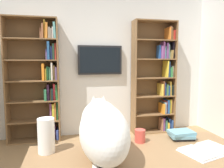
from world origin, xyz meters
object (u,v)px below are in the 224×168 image
object	(u,v)px
cat	(103,129)
open_binder	(206,150)
coffee_mug	(140,136)
desk_book_stack	(182,135)
bookshelf_right	(40,81)
bookshelf_left	(158,79)
paper_towel_roll	(46,135)
wall_mounted_tv	(100,60)

from	to	relation	value
cat	open_binder	bearing A→B (deg)	174.80
coffee_mug	desk_book_stack	xyz separation A→B (m)	(-0.34, 0.01, -0.01)
bookshelf_right	desk_book_stack	world-z (taller)	bookshelf_right
cat	open_binder	xyz separation A→B (m)	(-0.70, 0.06, -0.18)
bookshelf_left	paper_towel_roll	world-z (taller)	bookshelf_left
bookshelf_left	open_binder	distance (m)	2.72
bookshelf_left	wall_mounted_tv	bearing A→B (deg)	-4.32
open_binder	desk_book_stack	xyz separation A→B (m)	(0.04, -0.25, 0.03)
bookshelf_right	desk_book_stack	distance (m)	2.69
wall_mounted_tv	open_binder	bearing A→B (deg)	96.17
bookshelf_left	desk_book_stack	xyz separation A→B (m)	(0.87, 2.33, -0.23)
bookshelf_left	desk_book_stack	bearing A→B (deg)	69.53
paper_towel_roll	coffee_mug	bearing A→B (deg)	-177.10
wall_mounted_tv	paper_towel_roll	world-z (taller)	wall_mounted_tv
wall_mounted_tv	coffee_mug	world-z (taller)	wall_mounted_tv
bookshelf_right	coffee_mug	distance (m)	2.53
cat	paper_towel_roll	distance (m)	0.39
bookshelf_right	open_binder	world-z (taller)	bookshelf_right
wall_mounted_tv	open_binder	world-z (taller)	wall_mounted_tv
open_binder	coffee_mug	world-z (taller)	coffee_mug
cat	desk_book_stack	xyz separation A→B (m)	(-0.66, -0.18, -0.15)
coffee_mug	cat	bearing A→B (deg)	31.16
cat	wall_mounted_tv	bearing A→B (deg)	-98.93
bookshelf_right	desk_book_stack	xyz separation A→B (m)	(-1.32, 2.33, -0.23)
paper_towel_roll	desk_book_stack	size ratio (longest dim) A/B	1.18
cat	desk_book_stack	size ratio (longest dim) A/B	3.63
bookshelf_right	wall_mounted_tv	size ratio (longest dim) A/B	2.59
bookshelf_left	cat	bearing A→B (deg)	58.69
cat	desk_book_stack	bearing A→B (deg)	-164.55
desk_book_stack	paper_towel_roll	bearing A→B (deg)	1.34
open_binder	bookshelf_left	bearing A→B (deg)	-107.91
bookshelf_left	wall_mounted_tv	xyz separation A→B (m)	(1.12, -0.08, 0.37)
paper_towel_roll	bookshelf_right	bearing A→B (deg)	-82.60
bookshelf_right	cat	size ratio (longest dim) A/B	2.96
bookshelf_left	desk_book_stack	size ratio (longest dim) A/B	10.90
bookshelf_left	cat	xyz separation A→B (m)	(1.53, 2.51, -0.07)
open_binder	coffee_mug	bearing A→B (deg)	-34.10
paper_towel_roll	cat	bearing A→B (deg)	155.80
bookshelf_left	paper_towel_roll	bearing A→B (deg)	51.39
bookshelf_left	wall_mounted_tv	distance (m)	1.18
wall_mounted_tv	open_binder	size ratio (longest dim) A/B	2.16
wall_mounted_tv	cat	bearing A→B (deg)	81.07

